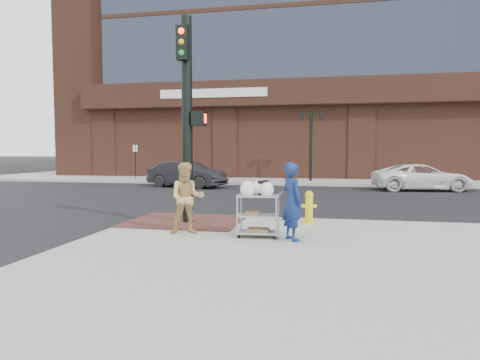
% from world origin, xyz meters
% --- Properties ---
extents(ground, '(220.00, 220.00, 0.00)m').
position_xyz_m(ground, '(0.00, 0.00, 0.00)').
color(ground, black).
rests_on(ground, ground).
extents(sidewalk_far, '(65.00, 36.00, 0.15)m').
position_xyz_m(sidewalk_far, '(12.50, 32.00, 0.07)').
color(sidewalk_far, '#999691').
rests_on(sidewalk_far, ground).
extents(brick_curb_ramp, '(2.80, 2.40, 0.01)m').
position_xyz_m(brick_curb_ramp, '(-0.60, 0.90, 0.16)').
color(brick_curb_ramp, '#492522').
rests_on(brick_curb_ramp, sidewalk_near).
extents(bank_building, '(42.00, 26.00, 28.00)m').
position_xyz_m(bank_building, '(5.00, 31.00, 14.15)').
color(bank_building, brown).
rests_on(bank_building, sidewalk_far).
extents(lamp_post, '(1.32, 0.22, 4.00)m').
position_xyz_m(lamp_post, '(2.00, 16.00, 2.62)').
color(lamp_post, black).
rests_on(lamp_post, sidewalk_far).
extents(parking_sign, '(0.05, 0.05, 2.20)m').
position_xyz_m(parking_sign, '(-8.50, 15.00, 1.25)').
color(parking_sign, black).
rests_on(parking_sign, sidewalk_far).
extents(traffic_signal_pole, '(0.61, 0.51, 5.00)m').
position_xyz_m(traffic_signal_pole, '(-0.48, 0.77, 2.83)').
color(traffic_signal_pole, black).
rests_on(traffic_signal_pole, sidewalk_near).
extents(woman_blue, '(0.62, 0.67, 1.55)m').
position_xyz_m(woman_blue, '(2.20, -0.84, 0.92)').
color(woman_blue, navy).
rests_on(woman_blue, sidewalk_near).
extents(pedestrian_tan, '(0.88, 0.78, 1.53)m').
position_xyz_m(pedestrian_tan, '(-0.05, -0.61, 0.91)').
color(pedestrian_tan, tan).
rests_on(pedestrian_tan, sidewalk_near).
extents(sedan_dark, '(4.41, 2.47, 1.38)m').
position_xyz_m(sedan_dark, '(-4.24, 12.02, 0.69)').
color(sedan_dark, black).
rests_on(sedan_dark, ground).
extents(minivan_white, '(4.80, 2.71, 1.27)m').
position_xyz_m(minivan_white, '(7.39, 12.51, 0.63)').
color(minivan_white, white).
rests_on(minivan_white, ground).
extents(utility_cart, '(0.88, 0.53, 1.17)m').
position_xyz_m(utility_cart, '(1.49, -0.69, 0.68)').
color(utility_cart, gray).
rests_on(utility_cart, sidewalk_near).
extents(fire_hydrant, '(0.38, 0.26, 0.80)m').
position_xyz_m(fire_hydrant, '(2.46, 1.21, 0.56)').
color(fire_hydrant, yellow).
rests_on(fire_hydrant, sidewalk_near).
extents(newsbox_red, '(0.51, 0.49, 0.97)m').
position_xyz_m(newsbox_red, '(-5.91, 15.26, 0.64)').
color(newsbox_red, '#AA1327').
rests_on(newsbox_red, sidewalk_far).
extents(newsbox_yellow, '(0.40, 0.37, 0.90)m').
position_xyz_m(newsbox_yellow, '(-6.76, 14.88, 0.60)').
color(newsbox_yellow, gold).
rests_on(newsbox_yellow, sidewalk_far).
extents(newsbox_blue, '(0.46, 0.42, 1.07)m').
position_xyz_m(newsbox_blue, '(-5.00, 14.90, 0.69)').
color(newsbox_blue, '#173D9A').
rests_on(newsbox_blue, sidewalk_far).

